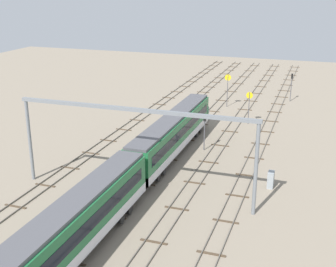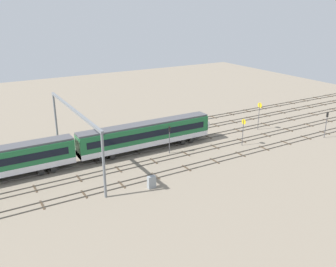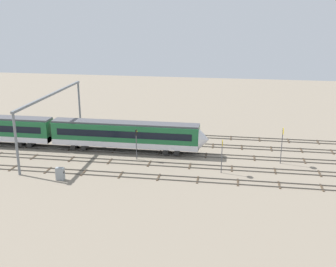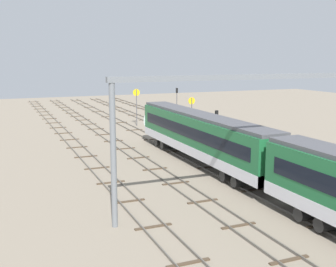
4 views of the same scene
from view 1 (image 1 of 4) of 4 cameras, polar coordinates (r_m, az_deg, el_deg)
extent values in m
plane|color=gray|center=(58.67, 1.18, -1.97)|extent=(151.73, 151.73, 0.00)
cube|color=#59544C|center=(56.52, 11.47, -3.10)|extent=(135.73, 0.07, 0.16)
cube|color=#59544C|center=(56.70, 10.04, -2.94)|extent=(135.73, 0.07, 0.16)
cube|color=#473828|center=(37.52, 5.45, -14.81)|extent=(0.24, 2.40, 0.08)
cube|color=#473828|center=(42.06, 7.26, -10.89)|extent=(0.24, 2.40, 0.08)
cube|color=#473828|center=(46.78, 8.68, -7.74)|extent=(0.24, 2.40, 0.08)
cube|color=#473828|center=(51.65, 9.82, -5.18)|extent=(0.24, 2.40, 0.08)
cube|color=#473828|center=(56.62, 10.75, -3.06)|extent=(0.24, 2.40, 0.08)
cube|color=#473828|center=(61.67, 11.53, -1.28)|extent=(0.24, 2.40, 0.08)
cube|color=#473828|center=(66.78, 12.19, 0.23)|extent=(0.24, 2.40, 0.08)
cube|color=#473828|center=(71.93, 12.76, 1.52)|extent=(0.24, 2.40, 0.08)
cube|color=#473828|center=(77.12, 13.25, 2.64)|extent=(0.24, 2.40, 0.08)
cube|color=#473828|center=(82.34, 13.67, 3.62)|extent=(0.24, 2.40, 0.08)
cube|color=#473828|center=(87.59, 14.05, 4.47)|extent=(0.24, 2.40, 0.08)
cube|color=#473828|center=(92.86, 14.39, 5.24)|extent=(0.24, 2.40, 0.08)
cube|color=#473828|center=(98.15, 14.69, 5.92)|extent=(0.24, 2.40, 0.08)
cube|color=#473828|center=(103.45, 14.96, 6.53)|extent=(0.24, 2.40, 0.08)
cube|color=#473828|center=(108.76, 15.20, 7.08)|extent=(0.24, 2.40, 0.08)
cube|color=#473828|center=(114.08, 15.43, 7.58)|extent=(0.24, 2.40, 0.08)
cube|color=#473828|center=(119.42, 15.63, 8.03)|extent=(0.24, 2.40, 0.08)
cube|color=#59544C|center=(57.28, 6.58, -2.54)|extent=(135.73, 0.07, 0.16)
cube|color=#59544C|center=(57.57, 5.19, -2.38)|extent=(135.73, 0.07, 0.16)
cube|color=#473828|center=(38.83, -1.80, -13.45)|extent=(0.24, 2.40, 0.08)
cube|color=#473828|center=(43.87, 1.10, -9.40)|extent=(0.24, 2.40, 0.08)
cube|color=#473828|center=(49.16, 3.34, -6.19)|extent=(0.24, 2.40, 0.08)
cube|color=#473828|center=(54.64, 5.12, -3.60)|extent=(0.24, 2.40, 0.08)
cube|color=#473828|center=(60.26, 6.57, -1.49)|extent=(0.24, 2.40, 0.08)
cube|color=#473828|center=(65.97, 7.76, 0.26)|extent=(0.24, 2.40, 0.08)
cube|color=#473828|center=(71.76, 8.76, 1.73)|extent=(0.24, 2.40, 0.08)
cube|color=#473828|center=(77.60, 9.61, 2.98)|extent=(0.24, 2.40, 0.08)
cube|color=#473828|center=(83.50, 10.35, 4.05)|extent=(0.24, 2.40, 0.08)
cube|color=#473828|center=(89.43, 10.99, 4.98)|extent=(0.24, 2.40, 0.08)
cube|color=#473828|center=(95.39, 11.55, 5.79)|extent=(0.24, 2.40, 0.08)
cube|color=#473828|center=(101.37, 12.04, 6.51)|extent=(0.24, 2.40, 0.08)
cube|color=#473828|center=(107.38, 12.48, 7.15)|extent=(0.24, 2.40, 0.08)
cube|color=#473828|center=(113.41, 12.88, 7.72)|extent=(0.24, 2.40, 0.08)
cube|color=#473828|center=(119.44, 13.24, 8.23)|extent=(0.24, 2.40, 0.08)
cube|color=#59544C|center=(58.44, 1.85, -1.98)|extent=(135.73, 0.07, 0.16)
cube|color=#59544C|center=(58.85, 0.52, -1.82)|extent=(135.73, 0.07, 0.16)
cube|color=#473828|center=(37.13, -11.98, -15.57)|extent=(0.24, 2.40, 0.08)
cube|color=#473828|center=(42.72, -6.77, -10.36)|extent=(0.24, 2.40, 0.08)
cube|color=#473828|center=(48.85, -2.94, -6.35)|extent=(0.24, 2.40, 0.08)
cube|color=#473828|center=(55.32, -0.03, -3.24)|extent=(0.24, 2.40, 0.08)
cube|color=#473828|center=(62.04, 2.26, -0.78)|extent=(0.24, 2.40, 0.08)
cube|color=#473828|center=(68.93, 4.08, 1.19)|extent=(0.24, 2.40, 0.08)
cube|color=#473828|center=(75.94, 5.58, 2.81)|extent=(0.24, 2.40, 0.08)
cube|color=#473828|center=(83.04, 6.82, 4.14)|extent=(0.24, 2.40, 0.08)
cube|color=#473828|center=(90.22, 7.87, 5.27)|extent=(0.24, 2.40, 0.08)
cube|color=#473828|center=(97.45, 8.77, 6.22)|extent=(0.24, 2.40, 0.08)
cube|color=#473828|center=(104.72, 9.55, 7.04)|extent=(0.24, 2.40, 0.08)
cube|color=#473828|center=(112.03, 10.23, 7.76)|extent=(0.24, 2.40, 0.08)
cube|color=#473828|center=(119.37, 10.82, 8.38)|extent=(0.24, 2.40, 0.08)
cube|color=#59544C|center=(59.99, -2.66, -1.44)|extent=(135.73, 0.07, 0.16)
cube|color=#59544C|center=(60.51, -3.92, -1.28)|extent=(135.73, 0.07, 0.16)
cube|color=#473828|center=(39.43, -18.56, -13.99)|extent=(0.24, 2.40, 0.08)
cube|color=#473828|center=(42.74, -14.62, -10.88)|extent=(0.24, 2.40, 0.08)
cube|color=#473828|center=(46.32, -11.33, -8.19)|extent=(0.24, 2.40, 0.08)
cube|color=#473828|center=(50.11, -8.57, -5.88)|extent=(0.24, 2.40, 0.08)
cube|color=#473828|center=(54.07, -6.21, -3.89)|extent=(0.24, 2.40, 0.08)
cube|color=#473828|center=(58.17, -4.20, -2.17)|extent=(0.24, 2.40, 0.08)
cube|color=#473828|center=(62.37, -2.45, -0.67)|extent=(0.24, 2.40, 0.08)
cube|color=#473828|center=(66.66, -0.93, 0.63)|extent=(0.24, 2.40, 0.08)
cube|color=#473828|center=(71.03, 0.41, 1.77)|extent=(0.24, 2.40, 0.08)
cube|color=#473828|center=(75.45, 1.59, 2.78)|extent=(0.24, 2.40, 0.08)
cube|color=#473828|center=(79.92, 2.64, 3.68)|extent=(0.24, 2.40, 0.08)
cube|color=#473828|center=(84.43, 3.58, 4.48)|extent=(0.24, 2.40, 0.08)
cube|color=#473828|center=(88.98, 4.43, 5.20)|extent=(0.24, 2.40, 0.08)
cube|color=#473828|center=(93.56, 5.20, 5.85)|extent=(0.24, 2.40, 0.08)
cube|color=#473828|center=(98.16, 5.89, 6.43)|extent=(0.24, 2.40, 0.08)
cube|color=#473828|center=(102.79, 6.53, 6.96)|extent=(0.24, 2.40, 0.08)
cube|color=#473828|center=(107.44, 7.11, 7.45)|extent=(0.24, 2.40, 0.08)
cube|color=#473828|center=(112.10, 7.65, 7.89)|extent=(0.24, 2.40, 0.08)
cube|color=#473828|center=(116.78, 8.14, 8.30)|extent=(0.24, 2.40, 0.08)
cube|color=#473828|center=(121.47, 8.60, 8.68)|extent=(0.24, 2.40, 0.08)
cube|color=#59544C|center=(61.90, -6.92, -0.91)|extent=(135.73, 0.07, 0.16)
cube|color=#59544C|center=(62.51, -8.10, -0.77)|extent=(135.73, 0.07, 0.16)
cube|color=#473828|center=(46.62, -18.61, -8.68)|extent=(0.24, 2.40, 0.08)
cube|color=#473828|center=(50.22, -15.17, -6.30)|extent=(0.24, 2.40, 0.08)
cube|color=#473828|center=(54.04, -12.23, -4.23)|extent=(0.24, 2.40, 0.08)
cube|color=#473828|center=(58.06, -9.70, -2.44)|extent=(0.24, 2.40, 0.08)
cube|color=#473828|center=(62.21, -7.51, -0.87)|extent=(0.24, 2.40, 0.08)
cube|color=#473828|center=(66.49, -5.60, 0.49)|extent=(0.24, 2.40, 0.08)
cube|color=#473828|center=(70.87, -3.92, 1.69)|extent=(0.24, 2.40, 0.08)
cube|color=#473828|center=(75.33, -2.43, 2.75)|extent=(0.24, 2.40, 0.08)
cube|color=#473828|center=(79.86, -1.12, 3.69)|extent=(0.24, 2.40, 0.08)
cube|color=#473828|center=(84.44, 0.06, 4.52)|extent=(0.24, 2.40, 0.08)
cube|color=#473828|center=(89.07, 1.12, 5.27)|extent=(0.24, 2.40, 0.08)
cube|color=#473828|center=(93.74, 2.08, 5.94)|extent=(0.24, 2.40, 0.08)
cube|color=#473828|center=(98.45, 2.95, 6.54)|extent=(0.24, 2.40, 0.08)
cube|color=#473828|center=(103.18, 3.73, 7.09)|extent=(0.24, 2.40, 0.08)
cube|color=#473828|center=(107.95, 4.46, 7.59)|extent=(0.24, 2.40, 0.08)
cube|color=#473828|center=(112.73, 5.12, 8.04)|extent=(0.24, 2.40, 0.08)
cube|color=#473828|center=(117.54, 5.73, 8.46)|extent=(0.24, 2.40, 0.08)
cube|color=#473828|center=(122.36, 6.29, 8.85)|extent=(0.24, 2.40, 0.08)
cube|color=#1E6638|center=(56.04, 0.61, 0.13)|extent=(24.00, 2.90, 3.60)
cube|color=silver|center=(56.49, 0.61, -1.17)|extent=(24.00, 2.94, 0.90)
cube|color=#4C4C51|center=(55.45, 0.62, 2.04)|extent=(24.00, 2.50, 0.30)
cube|color=black|center=(55.49, 2.04, 0.39)|extent=(22.00, 0.04, 1.10)
cube|color=black|center=(56.36, -0.79, 0.70)|extent=(22.00, 0.04, 1.10)
cylinder|color=black|center=(49.34, -2.58, -5.35)|extent=(0.90, 2.70, 0.90)
cylinder|color=black|center=(50.88, -1.83, -4.58)|extent=(0.90, 2.70, 0.90)
cylinder|color=black|center=(62.89, 2.57, 0.04)|extent=(0.90, 2.70, 0.90)
cylinder|color=black|center=(64.53, 3.03, 0.52)|extent=(0.90, 2.70, 0.90)
cube|color=#1E6638|center=(35.44, -12.52, -12.02)|extent=(24.00, 2.90, 3.60)
cube|color=silver|center=(36.14, -12.37, -13.86)|extent=(24.00, 2.94, 0.90)
cube|color=#4C4C51|center=(34.50, -12.75, -9.22)|extent=(24.00, 2.50, 0.30)
cube|color=black|center=(34.55, -10.45, -11.89)|extent=(22.00, 0.04, 1.10)
cube|color=black|center=(35.94, -14.60, -10.93)|extent=(22.00, 0.04, 1.10)
cylinder|color=black|center=(41.64, -7.43, -10.32)|extent=(0.90, 2.70, 0.90)
cylinder|color=black|center=(43.06, -6.36, -9.24)|extent=(0.90, 2.70, 0.90)
cone|color=silver|center=(67.83, 4.05, 3.23)|extent=(1.60, 3.24, 3.24)
cylinder|color=slate|center=(41.80, 10.99, -4.57)|extent=(0.36, 0.36, 8.87)
cylinder|color=slate|center=(50.56, -16.97, -0.92)|extent=(0.36, 0.36, 8.87)
cube|color=slate|center=(43.35, -4.51, 3.04)|extent=(0.40, 24.62, 0.35)
cylinder|color=#4C4C51|center=(78.48, 7.47, 5.33)|extent=(0.12, 0.12, 5.58)
cylinder|color=yellow|center=(78.02, 7.55, 6.99)|extent=(0.05, 1.06, 1.06)
cube|color=black|center=(78.05, 7.55, 7.00)|extent=(0.02, 0.48, 0.12)
cylinder|color=#4C4C51|center=(69.40, 10.12, 3.14)|extent=(0.12, 0.12, 4.89)
cylinder|color=yellow|center=(68.94, 10.22, 4.75)|extent=(0.05, 0.99, 0.99)
cube|color=black|center=(68.97, 10.22, 4.76)|extent=(0.02, 0.44, 0.12)
cylinder|color=#4C4C51|center=(84.58, 15.19, 5.30)|extent=(0.14, 0.14, 4.14)
cube|color=black|center=(84.06, 15.34, 6.97)|extent=(0.20, 0.32, 0.90)
sphere|color=red|center=(84.13, 15.36, 7.12)|extent=(0.20, 0.20, 0.20)
sphere|color=#262626|center=(84.21, 15.33, 6.85)|extent=(0.20, 0.20, 0.20)
cylinder|color=#4C4C51|center=(57.87, 4.59, -0.28)|extent=(0.14, 0.14, 3.90)
cube|color=black|center=(57.14, 4.65, 1.99)|extent=(0.20, 0.32, 0.90)
sphere|color=yellow|center=(57.18, 4.68, 2.21)|extent=(0.20, 0.20, 0.20)
sphere|color=#262626|center=(57.30, 4.67, 1.83)|extent=(0.20, 0.20, 0.20)
cube|color=gray|center=(48.98, 12.79, -5.67)|extent=(1.12, 0.63, 1.77)
cube|color=#333333|center=(49.39, 12.89, -5.12)|extent=(0.02, 0.44, 0.24)
camera|label=2|loc=(43.01, 77.30, 8.50)|focal=38.83mm
camera|label=3|loc=(81.04, 54.68, 12.44)|focal=44.11mm
camera|label=4|loc=(39.45, -46.49, -2.60)|focal=44.71mm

